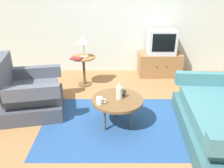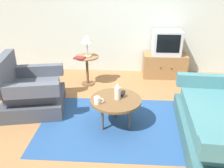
{
  "view_description": "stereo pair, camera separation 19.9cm",
  "coord_description": "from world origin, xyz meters",
  "px_view_note": "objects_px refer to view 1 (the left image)",
  "views": [
    {
      "loc": [
        -0.06,
        -2.92,
        1.97
      ],
      "look_at": [
        -0.05,
        0.19,
        0.55
      ],
      "focal_mm": 36.76,
      "sensor_mm": 36.0,
      "label": 1
    },
    {
      "loc": [
        0.14,
        -2.91,
        1.97
      ],
      "look_at": [
        -0.05,
        0.19,
        0.55
      ],
      "focal_mm": 36.76,
      "sensor_mm": 36.0,
      "label": 2
    }
  ],
  "objects_px": {
    "coffee_table": "(117,101)",
    "vase": "(119,91)",
    "tv_stand": "(159,64)",
    "mug": "(99,101)",
    "couch": "(224,119)",
    "side_table": "(83,65)",
    "armchair": "(28,95)",
    "tv_remote_dark": "(123,93)",
    "table_lamp": "(83,40)",
    "book": "(76,59)",
    "television": "(161,42)"
  },
  "relations": [
    {
      "from": "couch",
      "to": "side_table",
      "type": "relative_size",
      "value": 3.08
    },
    {
      "from": "table_lamp",
      "to": "armchair",
      "type": "bearing_deg",
      "value": -128.76
    },
    {
      "from": "armchair",
      "to": "side_table",
      "type": "relative_size",
      "value": 1.84
    },
    {
      "from": "book",
      "to": "coffee_table",
      "type": "bearing_deg",
      "value": -44.03
    },
    {
      "from": "television",
      "to": "mug",
      "type": "height_order",
      "value": "television"
    },
    {
      "from": "side_table",
      "to": "armchair",
      "type": "bearing_deg",
      "value": -127.17
    },
    {
      "from": "side_table",
      "to": "tv_stand",
      "type": "bearing_deg",
      "value": 18.41
    },
    {
      "from": "armchair",
      "to": "book",
      "type": "height_order",
      "value": "armchair"
    },
    {
      "from": "couch",
      "to": "mug",
      "type": "distance_m",
      "value": 1.67
    },
    {
      "from": "tv_remote_dark",
      "to": "mug",
      "type": "bearing_deg",
      "value": -37.95
    },
    {
      "from": "mug",
      "to": "tv_remote_dark",
      "type": "relative_size",
      "value": 0.75
    },
    {
      "from": "couch",
      "to": "tv_stand",
      "type": "height_order",
      "value": "couch"
    },
    {
      "from": "coffee_table",
      "to": "table_lamp",
      "type": "distance_m",
      "value": 1.62
    },
    {
      "from": "armchair",
      "to": "vase",
      "type": "height_order",
      "value": "armchair"
    },
    {
      "from": "couch",
      "to": "tv_remote_dark",
      "type": "distance_m",
      "value": 1.4
    },
    {
      "from": "coffee_table",
      "to": "vase",
      "type": "xyz_separation_m",
      "value": [
        0.02,
        0.0,
        0.15
      ]
    },
    {
      "from": "couch",
      "to": "tv_remote_dark",
      "type": "relative_size",
      "value": 10.29
    },
    {
      "from": "tv_stand",
      "to": "table_lamp",
      "type": "height_order",
      "value": "table_lamp"
    },
    {
      "from": "armchair",
      "to": "vase",
      "type": "bearing_deg",
      "value": 63.78
    },
    {
      "from": "book",
      "to": "side_table",
      "type": "bearing_deg",
      "value": 67.04
    },
    {
      "from": "table_lamp",
      "to": "vase",
      "type": "bearing_deg",
      "value": -65.32
    },
    {
      "from": "armchair",
      "to": "couch",
      "type": "xyz_separation_m",
      "value": [
        2.82,
        -0.7,
        -0.0
      ]
    },
    {
      "from": "couch",
      "to": "book",
      "type": "relative_size",
      "value": 7.81
    },
    {
      "from": "tv_remote_dark",
      "to": "book",
      "type": "bearing_deg",
      "value": -133.45
    },
    {
      "from": "couch",
      "to": "tv_remote_dark",
      "type": "xyz_separation_m",
      "value": [
        -1.31,
        0.47,
        0.15
      ]
    },
    {
      "from": "television",
      "to": "tv_remote_dark",
      "type": "bearing_deg",
      "value": -116.51
    },
    {
      "from": "armchair",
      "to": "side_table",
      "type": "height_order",
      "value": "armchair"
    },
    {
      "from": "side_table",
      "to": "tv_remote_dark",
      "type": "xyz_separation_m",
      "value": [
        0.73,
        -1.26,
        0.02
      ]
    },
    {
      "from": "couch",
      "to": "side_table",
      "type": "xyz_separation_m",
      "value": [
        -2.04,
        1.73,
        0.13
      ]
    },
    {
      "from": "tv_stand",
      "to": "mug",
      "type": "relative_size",
      "value": 6.86
    },
    {
      "from": "couch",
      "to": "tv_stand",
      "type": "xyz_separation_m",
      "value": [
        -0.43,
        2.27,
        -0.05
      ]
    },
    {
      "from": "tv_remote_dark",
      "to": "tv_stand",
      "type": "bearing_deg",
      "value": 163.19
    },
    {
      "from": "armchair",
      "to": "vase",
      "type": "xyz_separation_m",
      "value": [
        1.44,
        -0.39,
        0.25
      ]
    },
    {
      "from": "coffee_table",
      "to": "tv_stand",
      "type": "height_order",
      "value": "tv_stand"
    },
    {
      "from": "armchair",
      "to": "mug",
      "type": "height_order",
      "value": "armchair"
    },
    {
      "from": "table_lamp",
      "to": "coffee_table",
      "type": "bearing_deg",
      "value": -66.17
    },
    {
      "from": "mug",
      "to": "side_table",
      "type": "bearing_deg",
      "value": 104.17
    },
    {
      "from": "armchair",
      "to": "couch",
      "type": "height_order",
      "value": "couch"
    },
    {
      "from": "vase",
      "to": "book",
      "type": "relative_size",
      "value": 1.05
    },
    {
      "from": "side_table",
      "to": "book",
      "type": "relative_size",
      "value": 2.54
    },
    {
      "from": "mug",
      "to": "vase",
      "type": "bearing_deg",
      "value": 29.36
    },
    {
      "from": "coffee_table",
      "to": "mug",
      "type": "bearing_deg",
      "value": -149.11
    },
    {
      "from": "side_table",
      "to": "tv_stand",
      "type": "distance_m",
      "value": 1.71
    },
    {
      "from": "armchair",
      "to": "book",
      "type": "distance_m",
      "value": 1.15
    },
    {
      "from": "tv_remote_dark",
      "to": "table_lamp",
      "type": "bearing_deg",
      "value": -140.72
    },
    {
      "from": "side_table",
      "to": "tv_stand",
      "type": "xyz_separation_m",
      "value": [
        1.62,
        0.54,
        -0.18
      ]
    },
    {
      "from": "television",
      "to": "vase",
      "type": "height_order",
      "value": "television"
    },
    {
      "from": "armchair",
      "to": "tv_stand",
      "type": "height_order",
      "value": "armchair"
    },
    {
      "from": "table_lamp",
      "to": "vase",
      "type": "relative_size",
      "value": 1.75
    },
    {
      "from": "tv_stand",
      "to": "book",
      "type": "distance_m",
      "value": 1.9
    }
  ]
}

